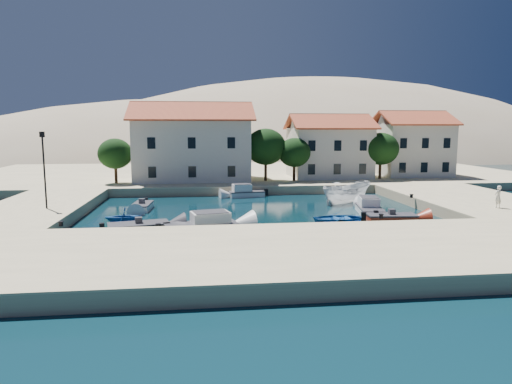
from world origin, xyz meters
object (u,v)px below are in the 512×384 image
building_right (411,143)px  cabin_cruiser_east (370,208)px  cabin_cruiser_south (201,225)px  building_left (192,141)px  boat_east (346,203)px  building_mid (329,145)px  lamppost (44,163)px  pedestrian (498,197)px  rowboat_south (341,222)px

building_right → cabin_cruiser_east: size_ratio=1.89×
cabin_cruiser_south → cabin_cruiser_east: bearing=7.0°
building_left → cabin_cruiser_south: size_ratio=2.64×
building_left → boat_east: size_ratio=2.47×
building_mid → lamppost: size_ratio=1.69×
building_right → pedestrian: (-4.76, -26.04, -3.55)m
building_mid → cabin_cruiser_south: 31.86m
cabin_cruiser_south → pedestrian: (24.26, 1.47, 1.44)m
building_mid → lamppost: 36.21m
rowboat_south → pedestrian: bearing=-97.3°
building_right → boat_east: bearing=-131.2°
lamppost → pedestrian: lamppost is taller
lamppost → cabin_cruiser_south: size_ratio=1.12×
building_left → pedestrian: bearing=-43.6°
building_mid → boat_east: size_ratio=1.77×
lamppost → rowboat_south: size_ratio=1.45×
building_mid → rowboat_south: size_ratio=2.45×
lamppost → boat_east: 27.98m
building_right → lamppost: building_right is taller
building_left → lamppost: bearing=-119.9°
boat_east → pedestrian: pedestrian is taller
building_right → cabin_cruiser_south: size_ratio=1.69×
building_mid → boat_east: building_mid is taller
building_mid → cabin_cruiser_east: 21.92m
building_mid → building_right: size_ratio=1.11×
rowboat_south → cabin_cruiser_east: (3.61, 3.24, 0.48)m
rowboat_south → cabin_cruiser_east: 4.87m
building_left → boat_east: 22.10m
building_left → boat_east: (15.53, -14.56, -5.94)m
lamppost → pedestrian: bearing=-6.3°
building_left → building_mid: size_ratio=1.40×
building_left → building_mid: building_left is taller
building_left → cabin_cruiser_east: (15.78, -20.29, -5.46)m
lamppost → rowboat_south: 24.39m
building_right → lamppost: (-41.50, -22.00, -0.72)m
cabin_cruiser_east → lamppost: bearing=100.0°
building_mid → rowboat_south: 25.74m
building_right → pedestrian: building_right is taller
building_left → cabin_cruiser_east: 26.27m
lamppost → cabin_cruiser_east: size_ratio=1.24×
building_left → lamppost: size_ratio=2.36×
cabin_cruiser_south → pedestrian: size_ratio=3.04×
building_left → lamppost: 23.10m
building_right → building_mid: bearing=-175.2°
boat_east → pedestrian: bearing=-158.7°
building_mid → lamppost: (-29.50, -21.00, -0.47)m
building_mid → boat_east: bearing=-99.0°
building_mid → boat_east: (-2.47, -15.56, -5.22)m
boat_east → pedestrian: 13.71m
building_right → rowboat_south: bearing=-124.9°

